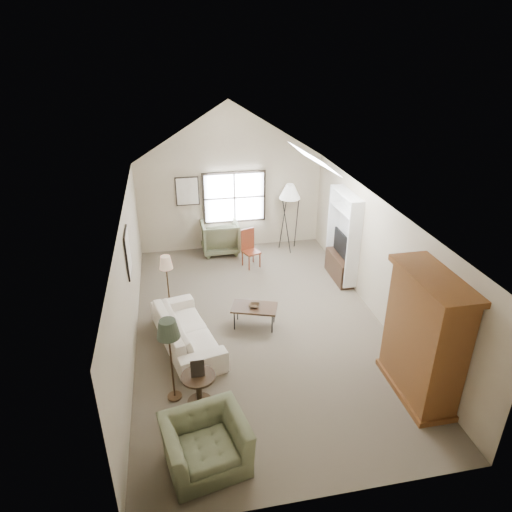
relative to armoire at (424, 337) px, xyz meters
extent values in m
cube|color=brown|center=(-2.18, 2.40, -1.10)|extent=(5.00, 8.00, 0.01)
cube|color=tan|center=(-2.18, 6.40, 0.15)|extent=(5.00, 0.01, 2.50)
cube|color=tan|center=(-2.18, -1.60, 0.15)|extent=(5.00, 0.01, 2.50)
cube|color=tan|center=(-4.68, 2.40, 0.15)|extent=(0.01, 8.00, 2.50)
cube|color=tan|center=(0.32, 2.40, 0.15)|extent=(0.01, 8.00, 2.50)
cube|color=black|center=(-2.08, 6.36, 0.35)|extent=(1.72, 0.08, 1.42)
cube|color=black|center=(-4.65, 2.70, 0.65)|extent=(0.68, 0.04, 0.88)
cube|color=black|center=(-3.33, 6.37, 0.60)|extent=(0.62, 0.04, 0.78)
cube|color=brown|center=(0.00, 0.00, 0.00)|extent=(0.60, 1.50, 2.20)
cube|color=white|center=(0.16, 4.00, 0.05)|extent=(0.32, 1.30, 2.10)
cube|color=#382316|center=(0.14, 4.00, -0.80)|extent=(0.34, 1.18, 0.60)
cube|color=black|center=(0.14, 4.00, -0.18)|extent=(0.05, 0.90, 0.55)
imported|color=white|center=(-3.69, 2.02, -0.78)|extent=(1.37, 2.36, 0.65)
imported|color=#606748|center=(-3.59, -0.77, -0.74)|extent=(1.30, 1.19, 0.73)
imported|color=#5A5E42|center=(-2.55, 6.10, -0.64)|extent=(1.00, 1.02, 0.91)
cube|color=#3C2418|center=(-2.29, 2.38, -0.87)|extent=(1.03, 0.78, 0.47)
imported|color=#3C2B18|center=(-2.29, 2.38, -0.61)|extent=(0.28, 0.28, 0.05)
cylinder|color=#362616|center=(-3.59, 0.42, -0.82)|extent=(0.67, 0.67, 0.56)
cube|color=brown|center=(-1.86, 5.05, -0.60)|extent=(0.50, 0.50, 1.00)
camera|label=1|loc=(-3.77, -5.32, 4.34)|focal=32.00mm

